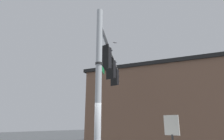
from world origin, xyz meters
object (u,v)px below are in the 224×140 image
street_name_sign (101,67)px  traffic_light_mid_inner (112,69)px  traffic_light_mid_outer (116,77)px  historical_marker (172,134)px  bird_flying (115,43)px  traffic_light_nearest_pole (107,58)px

street_name_sign → traffic_light_mid_inner: bearing=122.4°
traffic_light_mid_outer → historical_marker: size_ratio=0.62×
historical_marker → traffic_light_mid_outer: bearing=152.7°
street_name_sign → historical_marker: bearing=52.0°
traffic_light_mid_inner → historical_marker: 5.06m
bird_flying → historical_marker: (5.65, -3.54, -6.60)m
traffic_light_mid_inner → street_name_sign: bearing=-57.6°
traffic_light_nearest_pole → street_name_sign: (0.83, -1.31, -0.88)m
historical_marker → traffic_light_mid_inner: bearing=168.3°
traffic_light_mid_inner → traffic_light_nearest_pole: bearing=-57.5°
street_name_sign → bird_flying: bearing=124.0°
traffic_light_mid_inner → traffic_light_mid_outer: size_ratio=1.00×
traffic_light_mid_outer → street_name_sign: traffic_light_mid_outer is taller
traffic_light_nearest_pole → traffic_light_mid_outer: (-2.14, 3.35, 0.00)m
traffic_light_nearest_pole → historical_marker: size_ratio=0.62×
historical_marker → traffic_light_nearest_pole: bearing=-160.3°
street_name_sign → historical_marker: 3.82m
bird_flying → historical_marker: bearing=-32.1°
bird_flying → historical_marker: size_ratio=0.14×
traffic_light_mid_inner → street_name_sign: 3.65m
traffic_light_mid_inner → traffic_light_mid_outer: 1.99m
traffic_light_mid_outer → bird_flying: bearing=130.1°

